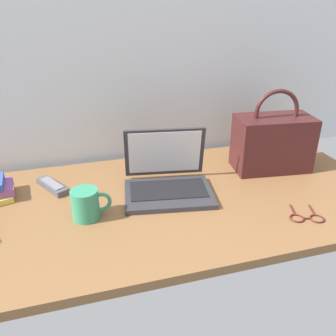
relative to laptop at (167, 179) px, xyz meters
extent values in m
cube|color=brown|center=(-0.02, -0.06, -0.06)|extent=(1.60, 0.76, 0.03)
cube|color=#2D2D33|center=(-0.01, -0.04, -0.04)|extent=(0.34, 0.27, 0.02)
cube|color=black|center=(0.00, -0.03, -0.03)|extent=(0.29, 0.18, 0.00)
cube|color=#2D2D33|center=(0.01, 0.08, 0.07)|extent=(0.30, 0.10, 0.20)
cube|color=white|center=(0.01, 0.08, 0.07)|extent=(0.27, 0.08, 0.17)
cylinder|color=#338C66|center=(-0.30, -0.10, 0.00)|extent=(0.09, 0.09, 0.10)
torus|color=#338C66|center=(-0.25, -0.10, 0.00)|extent=(0.07, 0.01, 0.07)
cylinder|color=brown|center=(-0.30, -0.10, 0.05)|extent=(0.08, 0.08, 0.00)
cube|color=#4C4C51|center=(-0.41, 0.13, -0.04)|extent=(0.12, 0.16, 0.02)
cube|color=slate|center=(-0.41, 0.13, -0.02)|extent=(0.09, 0.12, 0.00)
torus|color=#591E19|center=(0.35, -0.30, -0.04)|extent=(0.06, 0.06, 0.01)
torus|color=#591E19|center=(0.41, -0.32, -0.04)|extent=(0.06, 0.06, 0.01)
cube|color=#591E19|center=(0.38, -0.31, -0.04)|extent=(0.02, 0.01, 0.00)
cube|color=#591E19|center=(0.36, -0.25, -0.04)|extent=(0.02, 0.06, 0.00)
cube|color=#591E19|center=(0.43, -0.27, -0.04)|extent=(0.02, 0.06, 0.00)
cube|color=#3F1919|center=(0.46, 0.06, 0.06)|extent=(0.32, 0.19, 0.22)
torus|color=#3F1919|center=(0.46, 0.06, 0.19)|extent=(0.18, 0.04, 0.18)
camera|label=1|loc=(-0.32, -1.11, 0.61)|focal=38.34mm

